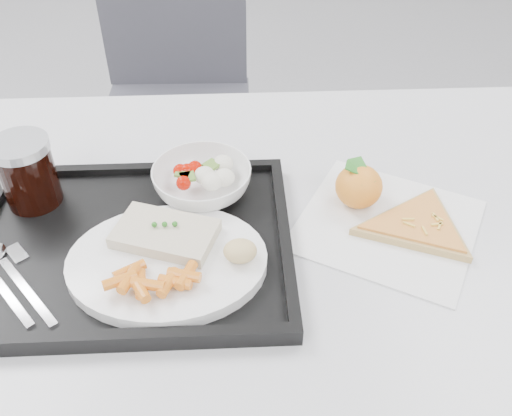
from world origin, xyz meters
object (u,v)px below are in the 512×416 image
object	(u,v)px
tangerine	(359,186)
dinner_plate	(167,262)
salad_bowl	(202,181)
cola_glass	(27,171)
chair	(175,79)
tray	(133,246)
pizza_slice	(418,225)
table	(256,257)

from	to	relation	value
tangerine	dinner_plate	bearing A→B (deg)	-154.34
tangerine	salad_bowl	bearing A→B (deg)	175.36
cola_glass	chair	bearing A→B (deg)	79.86
tray	tangerine	bearing A→B (deg)	14.39
cola_glass	pizza_slice	xyz separation A→B (m)	(0.58, -0.08, -0.06)
dinner_plate	tangerine	distance (m)	0.32
table	chair	distance (m)	0.90
pizza_slice	tangerine	bearing A→B (deg)	140.26
dinner_plate	table	bearing A→B (deg)	36.72
chair	pizza_slice	xyz separation A→B (m)	(0.43, -0.89, 0.22)
chair	tangerine	size ratio (longest dim) A/B	11.43
tray	pizza_slice	xyz separation A→B (m)	(0.42, 0.02, 0.00)
tray	dinner_plate	bearing A→B (deg)	-42.40
tray	table	bearing A→B (deg)	13.41
tray	cola_glass	distance (m)	0.20
salad_bowl	table	bearing A→B (deg)	-38.87
table	tangerine	xyz separation A→B (m)	(0.16, 0.04, 0.10)
cola_glass	tangerine	xyz separation A→B (m)	(0.50, -0.01, -0.04)
salad_bowl	cola_glass	bearing A→B (deg)	-178.91
cola_glass	pizza_slice	world-z (taller)	cola_glass
dinner_plate	cola_glass	bearing A→B (deg)	144.67
salad_bowl	chair	bearing A→B (deg)	97.96
table	cola_glass	size ratio (longest dim) A/B	11.11
tray	pizza_slice	size ratio (longest dim) A/B	2.03
cola_glass	tray	bearing A→B (deg)	-32.58
dinner_plate	salad_bowl	world-z (taller)	salad_bowl
cola_glass	dinner_plate	bearing A→B (deg)	-35.33
chair	tangerine	distance (m)	0.93
table	tangerine	distance (m)	0.20
chair	tray	world-z (taller)	chair
salad_bowl	pizza_slice	size ratio (longest dim) A/B	0.69
dinner_plate	tangerine	bearing A→B (deg)	25.66
tray	cola_glass	size ratio (longest dim) A/B	4.17
salad_bowl	cola_glass	xyz separation A→B (m)	(-0.26, -0.00, 0.03)
table	pizza_slice	world-z (taller)	pizza_slice
chair	salad_bowl	world-z (taller)	chair
table	tangerine	size ratio (longest dim) A/B	14.75
dinner_plate	salad_bowl	xyz separation A→B (m)	(0.04, 0.16, 0.01)
salad_bowl	tangerine	xyz separation A→B (m)	(0.24, -0.02, -0.00)
tangerine	pizza_slice	size ratio (longest dim) A/B	0.37
cola_glass	salad_bowl	bearing A→B (deg)	1.09
table	tray	bearing A→B (deg)	-166.59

